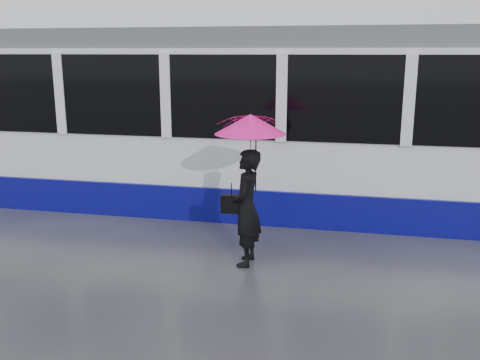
# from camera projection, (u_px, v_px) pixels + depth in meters

# --- Properties ---
(ground) EXTENTS (90.00, 90.00, 0.00)m
(ground) POSITION_uv_depth(u_px,v_px,m) (189.00, 246.00, 8.29)
(ground) COLOR #2B2B30
(ground) RESTS_ON ground
(rails) EXTENTS (34.00, 1.51, 0.02)m
(rails) POSITION_uv_depth(u_px,v_px,m) (227.00, 202.00, 10.67)
(rails) COLOR #3F3D38
(rails) RESTS_ON ground
(tram) EXTENTS (26.00, 2.56, 3.35)m
(tram) POSITION_uv_depth(u_px,v_px,m) (430.00, 127.00, 9.52)
(tram) COLOR white
(tram) RESTS_ON ground
(woman) EXTENTS (0.41, 0.61, 1.65)m
(woman) POSITION_uv_depth(u_px,v_px,m) (247.00, 208.00, 7.43)
(woman) COLOR black
(woman) RESTS_ON ground
(umbrella) EXTENTS (1.00, 1.00, 1.12)m
(umbrella) POSITION_uv_depth(u_px,v_px,m) (250.00, 138.00, 7.19)
(umbrella) COLOR #E61379
(umbrella) RESTS_ON ground
(handbag) EXTENTS (0.30, 0.14, 0.44)m
(handbag) POSITION_uv_depth(u_px,v_px,m) (231.00, 204.00, 7.48)
(handbag) COLOR black
(handbag) RESTS_ON ground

